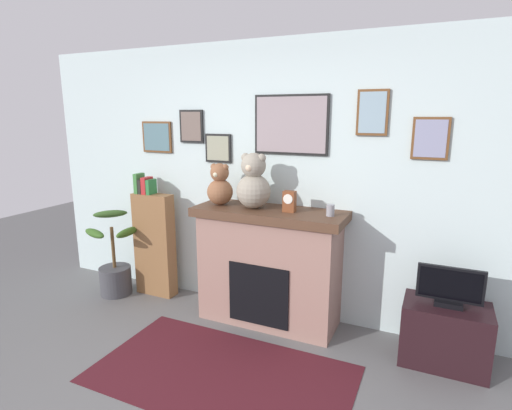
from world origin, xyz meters
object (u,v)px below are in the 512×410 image
tv_stand (445,334)px  fireplace (269,266)px  mantel_clock (289,201)px  bookshelf (154,242)px  potted_plant (115,269)px  candle_jar (330,210)px  teddy_bear_grey (220,186)px  television (450,288)px  teddy_bear_cream (254,184)px

tv_stand → fireplace: bearing=177.9°
mantel_clock → fireplace: bearing=174.5°
bookshelf → potted_plant: size_ratio=1.47×
candle_jar → teddy_bear_grey: size_ratio=0.25×
tv_stand → mantel_clock: mantel_clock is taller
bookshelf → teddy_bear_grey: 1.10m
fireplace → mantel_clock: mantel_clock is taller
bookshelf → teddy_bear_grey: bearing=-4.1°
potted_plant → tv_stand: 3.27m
candle_jar → television: bearing=-2.4°
potted_plant → tv_stand: size_ratio=1.41×
bookshelf → candle_jar: bookshelf is taller
fireplace → television: 1.52m
bookshelf → potted_plant: 0.54m
potted_plant → teddy_bear_grey: teddy_bear_grey is taller
bookshelf → mantel_clock: size_ratio=7.16×
tv_stand → candle_jar: size_ratio=6.43×
teddy_bear_grey → teddy_bear_cream: size_ratio=0.78×
bookshelf → tv_stand: bearing=-2.0°
potted_plant → teddy_bear_cream: teddy_bear_cream is taller
teddy_bear_grey → teddy_bear_cream: bearing=-0.0°
fireplace → teddy_bear_cream: teddy_bear_cream is taller
tv_stand → television: 0.39m
mantel_clock → tv_stand: bearing=-1.6°
teddy_bear_grey → candle_jar: bearing=0.0°
television → candle_jar: 1.08m
candle_jar → teddy_bear_grey: teddy_bear_grey is taller
tv_stand → bookshelf: bearing=178.0°
fireplace → candle_jar: size_ratio=14.03×
potted_plant → teddy_bear_grey: 1.61m
fireplace → teddy_bear_cream: size_ratio=2.76×
television → mantel_clock: 1.43m
television → mantel_clock: mantel_clock is taller
potted_plant → candle_jar: candle_jar is taller
potted_plant → teddy_bear_cream: (1.61, 0.14, 1.04)m
candle_jar → mantel_clock: bearing=-179.8°
potted_plant → mantel_clock: size_ratio=4.87×
teddy_bear_grey → bookshelf: bearing=175.9°
bookshelf → candle_jar: (1.92, -0.06, 0.55)m
television → teddy_bear_grey: teddy_bear_grey is taller
fireplace → teddy_bear_cream: (-0.15, -0.02, 0.77)m
candle_jar → teddy_bear_cream: bearing=-179.9°
potted_plant → television: bearing=1.7°
tv_stand → mantel_clock: (-1.32, 0.04, 0.94)m
candle_jar → teddy_bear_cream: size_ratio=0.20×
mantel_clock → teddy_bear_grey: 0.70m
candle_jar → teddy_bear_grey: bearing=-180.0°
candle_jar → tv_stand: bearing=-2.3°
potted_plant → tv_stand: potted_plant is taller
bookshelf → candle_jar: size_ratio=13.36×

